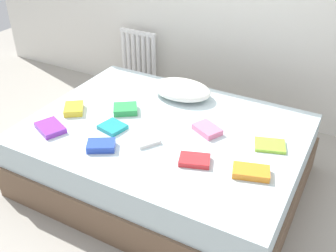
% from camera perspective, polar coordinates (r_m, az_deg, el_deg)
% --- Properties ---
extents(ground_plane, '(8.00, 8.00, 0.00)m').
position_cam_1_polar(ground_plane, '(3.15, -0.44, -7.84)').
color(ground_plane, '#9E998E').
extents(bed, '(2.00, 1.50, 0.50)m').
position_cam_1_polar(bed, '(2.99, -0.46, -4.22)').
color(bed, brown).
rests_on(bed, ground).
extents(radiator, '(0.42, 0.04, 0.58)m').
position_cam_1_polar(radiator, '(4.26, -4.30, 9.98)').
color(radiator, white).
rests_on(radiator, ground).
extents(pillow, '(0.51, 0.35, 0.13)m').
position_cam_1_polar(pillow, '(3.23, 1.97, 5.33)').
color(pillow, white).
rests_on(pillow, bed).
extents(textbook_white, '(0.27, 0.25, 0.03)m').
position_cam_1_polar(textbook_white, '(2.71, -3.48, -1.67)').
color(textbook_white, white).
rests_on(textbook_white, bed).
extents(textbook_pink, '(0.23, 0.21, 0.04)m').
position_cam_1_polar(textbook_pink, '(2.79, 5.74, -0.50)').
color(textbook_pink, pink).
rests_on(textbook_pink, bed).
extents(textbook_purple, '(0.27, 0.23, 0.04)m').
position_cam_1_polar(textbook_purple, '(2.93, -16.79, -0.24)').
color(textbook_purple, purple).
rests_on(textbook_purple, bed).
extents(textbook_yellow, '(0.22, 0.23, 0.05)m').
position_cam_1_polar(textbook_yellow, '(3.11, -13.57, 2.45)').
color(textbook_yellow, yellow).
rests_on(textbook_yellow, bed).
extents(textbook_green, '(0.24, 0.23, 0.05)m').
position_cam_1_polar(textbook_green, '(3.04, -6.24, 2.47)').
color(textbook_green, green).
rests_on(textbook_green, bed).
extents(textbook_red, '(0.23, 0.19, 0.04)m').
position_cam_1_polar(textbook_red, '(2.50, 3.90, -4.99)').
color(textbook_red, red).
rests_on(textbook_red, bed).
extents(textbook_orange, '(0.25, 0.19, 0.04)m').
position_cam_1_polar(textbook_orange, '(2.45, 12.01, -6.57)').
color(textbook_orange, orange).
rests_on(textbook_orange, bed).
extents(textbook_lime, '(0.24, 0.21, 0.02)m').
position_cam_1_polar(textbook_lime, '(2.73, 14.64, -2.74)').
color(textbook_lime, '#8CC638').
rests_on(textbook_lime, bed).
extents(textbook_teal, '(0.20, 0.19, 0.03)m').
position_cam_1_polar(textbook_teal, '(2.85, -8.08, -0.16)').
color(textbook_teal, teal).
rests_on(textbook_teal, bed).
extents(textbook_blue, '(0.22, 0.20, 0.05)m').
position_cam_1_polar(textbook_blue, '(2.65, -9.72, -2.84)').
color(textbook_blue, '#2847B7').
rests_on(textbook_blue, bed).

